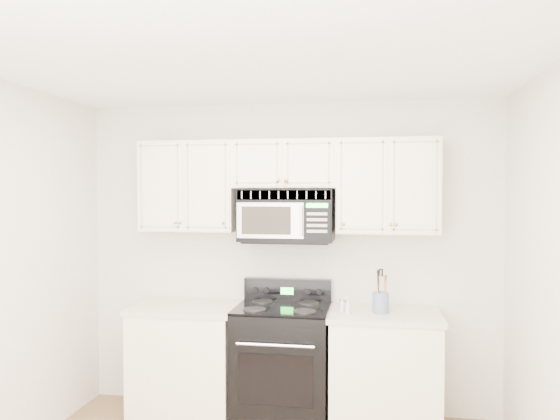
# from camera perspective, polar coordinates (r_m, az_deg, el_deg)

# --- Properties ---
(room) EXTENTS (3.51, 3.51, 2.61)m
(room) POSITION_cam_1_polar(r_m,az_deg,el_deg) (2.97, -4.21, -8.79)
(room) COLOR #936648
(room) RESTS_ON ground
(base_cabinet_left) EXTENTS (0.86, 0.65, 0.92)m
(base_cabinet_left) POSITION_cam_1_polar(r_m,az_deg,el_deg) (4.74, -9.66, -15.59)
(base_cabinet_left) COLOR silver
(base_cabinet_left) RESTS_ON ground
(base_cabinet_right) EXTENTS (0.86, 0.65, 0.92)m
(base_cabinet_right) POSITION_cam_1_polar(r_m,az_deg,el_deg) (4.50, 10.85, -16.57)
(base_cabinet_right) COLOR silver
(base_cabinet_right) RESTS_ON ground
(range) EXTENTS (0.74, 0.68, 1.11)m
(range) POSITION_cam_1_polar(r_m,az_deg,el_deg) (4.54, 0.28, -15.62)
(range) COLOR black
(range) RESTS_ON ground
(upper_cabinets) EXTENTS (2.44, 0.37, 0.75)m
(upper_cabinets) POSITION_cam_1_polar(r_m,az_deg,el_deg) (4.47, 0.61, 2.98)
(upper_cabinets) COLOR silver
(upper_cabinets) RESTS_ON ground
(microwave) EXTENTS (0.76, 0.43, 0.42)m
(microwave) POSITION_cam_1_polar(r_m,az_deg,el_deg) (4.44, 0.71, -0.54)
(microwave) COLOR black
(microwave) RESTS_ON ground
(utensil_crock) EXTENTS (0.13, 0.13, 0.33)m
(utensil_crock) POSITION_cam_1_polar(r_m,az_deg,el_deg) (4.32, 10.48, -9.36)
(utensil_crock) COLOR slate
(utensil_crock) RESTS_ON base_cabinet_right
(shaker_salt) EXTENTS (0.04, 0.04, 0.10)m
(shaker_salt) POSITION_cam_1_polar(r_m,az_deg,el_deg) (4.31, 6.52, -9.86)
(shaker_salt) COLOR silver
(shaker_salt) RESTS_ON base_cabinet_right
(shaker_pepper) EXTENTS (0.04, 0.04, 0.10)m
(shaker_pepper) POSITION_cam_1_polar(r_m,az_deg,el_deg) (4.25, 7.09, -10.01)
(shaker_pepper) COLOR silver
(shaker_pepper) RESTS_ON base_cabinet_right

